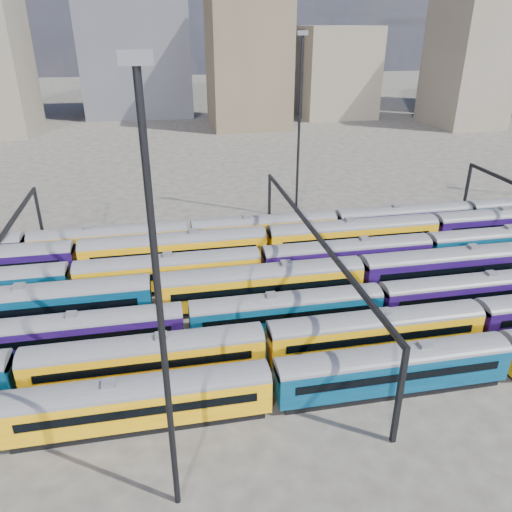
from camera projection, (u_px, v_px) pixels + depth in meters
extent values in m
plane|color=#403B36|center=(216.00, 309.00, 50.92)|extent=(500.00, 500.00, 0.00)
cube|color=black|center=(143.00, 421.00, 36.21)|extent=(17.67, 2.29, 0.65)
cube|color=#D08D08|center=(141.00, 403.00, 35.50)|extent=(18.60, 2.70, 2.70)
cylinder|color=#4C4C51|center=(139.00, 388.00, 34.93)|extent=(18.60, 2.70, 2.70)
cube|color=black|center=(140.00, 413.00, 34.15)|extent=(16.37, 0.06, 0.70)
cube|color=black|center=(141.00, 387.00, 36.58)|extent=(16.37, 0.06, 0.70)
cube|color=slate|center=(138.00, 380.00, 34.62)|extent=(0.93, 0.84, 0.33)
cube|color=black|center=(390.00, 387.00, 39.56)|extent=(17.67, 2.29, 0.65)
cube|color=#042D48|center=(392.00, 370.00, 38.85)|extent=(18.60, 2.70, 2.70)
cylinder|color=#4C4C51|center=(394.00, 356.00, 38.28)|extent=(18.60, 2.70, 2.70)
cube|color=black|center=(401.00, 378.00, 37.50)|extent=(16.37, 0.06, 0.70)
cube|color=black|center=(385.00, 356.00, 39.93)|extent=(16.37, 0.06, 0.70)
cube|color=slate|center=(395.00, 348.00, 37.97)|extent=(0.93, 0.84, 0.33)
cube|color=black|center=(148.00, 376.00, 40.72)|extent=(18.02, 2.34, 0.66)
cube|color=#D08D08|center=(146.00, 359.00, 39.99)|extent=(18.97, 2.75, 2.75)
cylinder|color=#4C4C51|center=(145.00, 345.00, 39.40)|extent=(18.97, 2.75, 2.75)
cube|color=black|center=(146.00, 367.00, 38.61)|extent=(16.69, 0.06, 0.71)
cube|color=black|center=(146.00, 346.00, 41.09)|extent=(16.69, 0.06, 0.71)
cube|color=slate|center=(144.00, 338.00, 39.09)|extent=(0.95, 0.85, 0.33)
cube|color=black|center=(373.00, 349.00, 44.13)|extent=(18.02, 2.34, 0.66)
cube|color=#D08D08|center=(375.00, 333.00, 43.40)|extent=(18.97, 2.75, 2.75)
cylinder|color=#4C4C51|center=(377.00, 319.00, 42.82)|extent=(18.97, 2.75, 2.75)
cube|color=black|center=(382.00, 339.00, 42.02)|extent=(16.69, 0.06, 0.71)
cube|color=black|center=(369.00, 321.00, 44.50)|extent=(16.69, 0.06, 0.71)
cube|color=slate|center=(378.00, 312.00, 42.50)|extent=(0.95, 0.85, 0.33)
cube|color=black|center=(82.00, 349.00, 44.15)|extent=(17.18, 2.23, 0.63)
cube|color=#17083A|center=(79.00, 334.00, 43.46)|extent=(18.08, 2.62, 2.62)
cylinder|color=#4C4C51|center=(76.00, 321.00, 42.90)|extent=(18.08, 2.62, 2.62)
cube|color=black|center=(76.00, 339.00, 42.14)|extent=(15.91, 0.06, 0.68)
cube|color=black|center=(80.00, 322.00, 44.51)|extent=(15.91, 0.06, 0.68)
cube|color=slate|center=(75.00, 314.00, 42.60)|extent=(0.90, 0.81, 0.32)
cube|color=black|center=(286.00, 327.00, 47.41)|extent=(17.18, 2.23, 0.63)
cube|color=#042D48|center=(286.00, 312.00, 46.71)|extent=(18.08, 2.62, 2.62)
cylinder|color=#4C4C51|center=(287.00, 300.00, 46.16)|extent=(18.08, 2.62, 2.62)
cube|color=black|center=(290.00, 317.00, 45.40)|extent=(15.91, 0.06, 0.68)
cube|color=black|center=(283.00, 302.00, 47.76)|extent=(15.91, 0.06, 0.68)
cube|color=slate|center=(287.00, 293.00, 45.86)|extent=(0.90, 0.81, 0.32)
cube|color=black|center=(464.00, 307.00, 50.66)|extent=(17.18, 2.23, 0.63)
cube|color=#17083A|center=(467.00, 293.00, 49.97)|extent=(18.08, 2.62, 2.62)
cylinder|color=#4C4C51|center=(469.00, 282.00, 49.41)|extent=(18.08, 2.62, 2.62)
cube|color=black|center=(475.00, 297.00, 48.66)|extent=(15.91, 0.06, 0.68)
cube|color=black|center=(460.00, 284.00, 51.02)|extent=(15.91, 0.06, 0.68)
cube|color=slate|center=(471.00, 275.00, 49.12)|extent=(0.90, 0.81, 0.32)
cube|color=black|center=(43.00, 323.00, 47.85)|extent=(19.78, 2.57, 0.73)
cube|color=#042D48|center=(39.00, 306.00, 47.05)|extent=(20.82, 3.02, 3.02)
cylinder|color=#4C4C51|center=(36.00, 292.00, 46.41)|extent=(20.82, 3.02, 3.02)
cube|color=black|center=(35.00, 312.00, 45.54)|extent=(18.32, 0.06, 0.78)
cube|color=black|center=(41.00, 295.00, 48.25)|extent=(18.32, 0.06, 0.78)
cube|color=slate|center=(34.00, 285.00, 46.06)|extent=(1.04, 0.94, 0.36)
cube|color=black|center=(261.00, 301.00, 51.58)|extent=(19.78, 2.57, 0.73)
cube|color=#D08D08|center=(261.00, 286.00, 50.78)|extent=(20.82, 3.02, 3.02)
cylinder|color=#4C4C51|center=(261.00, 272.00, 50.14)|extent=(20.82, 3.02, 3.02)
cube|color=black|center=(264.00, 290.00, 49.27)|extent=(18.32, 0.06, 0.78)
cube|color=black|center=(258.00, 276.00, 51.99)|extent=(18.32, 0.06, 0.78)
cube|color=slate|center=(261.00, 265.00, 49.80)|extent=(1.04, 0.94, 0.36)
cube|color=black|center=(450.00, 283.00, 55.32)|extent=(19.78, 2.57, 0.73)
cube|color=#17083A|center=(453.00, 267.00, 54.52)|extent=(20.82, 3.02, 3.02)
cylinder|color=#4C4C51|center=(455.00, 255.00, 53.88)|extent=(20.82, 3.02, 3.02)
cube|color=black|center=(461.00, 271.00, 53.01)|extent=(18.32, 0.06, 0.78)
cube|color=black|center=(446.00, 259.00, 55.72)|extent=(18.32, 0.06, 0.78)
cube|color=slate|center=(456.00, 248.00, 53.54)|extent=(1.04, 0.94, 0.36)
cube|color=black|center=(171.00, 287.00, 54.45)|extent=(18.55, 2.41, 0.68)
cube|color=#D08D08|center=(169.00, 273.00, 53.70)|extent=(19.53, 2.83, 2.83)
cylinder|color=#4C4C51|center=(168.00, 261.00, 53.10)|extent=(19.53, 2.83, 2.83)
cube|color=black|center=(170.00, 276.00, 52.28)|extent=(17.18, 0.06, 0.73)
cube|color=black|center=(169.00, 264.00, 54.83)|extent=(17.18, 0.06, 0.73)
cube|color=slate|center=(168.00, 254.00, 52.78)|extent=(0.98, 0.88, 0.34)
cube|color=black|center=(345.00, 271.00, 57.96)|extent=(18.55, 2.41, 0.68)
cube|color=#17083A|center=(347.00, 257.00, 57.21)|extent=(19.53, 2.83, 2.83)
cylinder|color=#4C4C51|center=(348.00, 246.00, 56.61)|extent=(19.53, 2.83, 2.83)
cube|color=black|center=(351.00, 260.00, 55.79)|extent=(17.18, 0.06, 0.73)
cube|color=black|center=(342.00, 249.00, 58.34)|extent=(17.18, 0.06, 0.73)
cube|color=slate|center=(348.00, 240.00, 56.29)|extent=(0.98, 0.88, 0.34)
cube|color=black|center=(500.00, 257.00, 61.47)|extent=(18.55, 2.41, 0.68)
cube|color=#042D48|center=(503.00, 244.00, 60.72)|extent=(19.53, 2.83, 2.83)
cylinder|color=#4C4C51|center=(506.00, 233.00, 60.12)|extent=(19.53, 2.83, 2.83)
cube|color=black|center=(511.00, 246.00, 59.30)|extent=(17.18, 0.06, 0.73)
cube|color=black|center=(496.00, 237.00, 61.85)|extent=(17.18, 0.06, 0.73)
cube|color=slate|center=(507.00, 227.00, 59.80)|extent=(0.98, 0.88, 0.34)
cube|color=black|center=(176.00, 266.00, 59.03)|extent=(20.25, 2.63, 0.75)
cube|color=#D08D08|center=(175.00, 251.00, 58.21)|extent=(21.31, 3.09, 3.09)
cylinder|color=#4C4C51|center=(174.00, 239.00, 57.55)|extent=(21.31, 3.09, 3.09)
cube|color=black|center=(175.00, 254.00, 56.66)|extent=(18.75, 0.06, 0.80)
cube|color=black|center=(174.00, 243.00, 59.44)|extent=(18.75, 0.06, 0.80)
cube|color=slate|center=(174.00, 233.00, 57.20)|extent=(1.07, 0.96, 0.37)
cube|color=black|center=(351.00, 251.00, 62.85)|extent=(20.25, 2.63, 0.75)
cube|color=#D08D08|center=(353.00, 237.00, 62.03)|extent=(21.31, 3.09, 3.09)
cylinder|color=#4C4C51|center=(354.00, 226.00, 61.37)|extent=(21.31, 3.09, 3.09)
cube|color=black|center=(357.00, 239.00, 60.48)|extent=(18.75, 0.06, 0.80)
cube|color=black|center=(348.00, 230.00, 63.26)|extent=(18.75, 0.06, 0.80)
cube|color=slate|center=(354.00, 219.00, 61.02)|extent=(1.07, 0.96, 0.37)
cube|color=black|center=(506.00, 238.00, 66.67)|extent=(20.25, 2.63, 0.75)
cube|color=#17083A|center=(509.00, 225.00, 65.85)|extent=(21.31, 3.09, 3.09)
cylinder|color=#4C4C51|center=(512.00, 214.00, 65.19)|extent=(21.31, 3.09, 3.09)
cube|color=black|center=(503.00, 218.00, 67.08)|extent=(18.75, 0.06, 0.80)
cube|color=black|center=(112.00, 254.00, 62.15)|extent=(17.87, 2.32, 0.66)
cube|color=#D08D08|center=(110.00, 242.00, 61.43)|extent=(18.82, 2.73, 2.73)
cylinder|color=#4C4C51|center=(109.00, 232.00, 60.85)|extent=(18.82, 2.73, 2.73)
cube|color=black|center=(109.00, 244.00, 60.06)|extent=(16.56, 0.06, 0.71)
cube|color=black|center=(111.00, 235.00, 62.52)|extent=(16.56, 0.06, 0.71)
cube|color=slate|center=(108.00, 226.00, 60.54)|extent=(0.94, 0.85, 0.33)
cube|color=black|center=(264.00, 242.00, 65.53)|extent=(17.87, 2.32, 0.66)
cube|color=#D08D08|center=(264.00, 230.00, 64.81)|extent=(18.82, 2.73, 2.73)
cylinder|color=#4C4C51|center=(264.00, 221.00, 64.23)|extent=(18.82, 2.73, 2.73)
cube|color=black|center=(267.00, 232.00, 63.44)|extent=(16.56, 0.06, 0.71)
cube|color=black|center=(262.00, 224.00, 65.90)|extent=(16.56, 0.06, 0.71)
cube|color=slate|center=(264.00, 215.00, 63.92)|extent=(0.94, 0.85, 0.33)
cube|color=black|center=(401.00, 231.00, 68.92)|extent=(17.87, 2.32, 0.66)
cube|color=#17083A|center=(403.00, 220.00, 68.20)|extent=(18.82, 2.73, 2.73)
cylinder|color=#4C4C51|center=(404.00, 211.00, 67.62)|extent=(18.82, 2.73, 2.73)
cube|color=black|center=(408.00, 221.00, 66.83)|extent=(16.56, 0.06, 0.71)
cube|color=black|center=(399.00, 214.00, 69.29)|extent=(16.56, 0.06, 0.71)
cube|color=slate|center=(405.00, 205.00, 67.31)|extent=(0.94, 0.85, 0.33)
cube|color=black|center=(40.00, 218.00, 63.48)|extent=(0.35, 0.35, 8.00)
cube|color=black|center=(399.00, 396.00, 33.20)|extent=(0.35, 0.35, 8.00)
cube|color=black|center=(269.00, 203.00, 68.72)|extent=(0.35, 0.35, 8.00)
cube|color=black|center=(314.00, 231.00, 49.34)|extent=(0.30, 40.00, 0.45)
cube|color=black|center=(467.00, 190.00, 73.95)|extent=(0.35, 0.35, 8.00)
cylinder|color=black|center=(162.00, 329.00, 25.19)|extent=(0.36, 0.36, 25.00)
cube|color=slate|center=(136.00, 57.00, 19.74)|extent=(1.40, 0.50, 0.60)
cylinder|color=black|center=(299.00, 133.00, 69.52)|extent=(0.36, 0.36, 25.00)
cube|color=slate|center=(303.00, 33.00, 64.08)|extent=(1.40, 0.50, 0.60)
cube|color=#38383F|center=(136.00, 55.00, 151.20)|extent=(31.45, 23.82, 34.83)
cube|color=brown|center=(248.00, 61.00, 133.55)|extent=(20.53, 21.40, 33.97)
cube|color=#665B4C|center=(336.00, 72.00, 150.52)|extent=(21.40, 20.66, 25.64)
cube|color=#665B4C|center=(468.00, 65.00, 135.66)|extent=(16.30, 22.06, 32.15)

